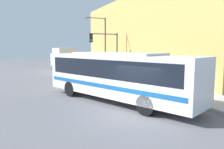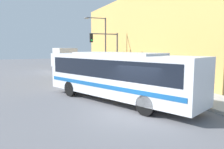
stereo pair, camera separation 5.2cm
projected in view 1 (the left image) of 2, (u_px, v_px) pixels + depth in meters
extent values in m
plane|color=slate|center=(129.00, 116.00, 11.01)|extent=(120.00, 120.00, 0.00)
cube|color=#B7B2A8|center=(101.00, 71.00, 31.62)|extent=(3.33, 70.00, 0.18)
cube|color=tan|center=(147.00, 36.00, 28.55)|extent=(6.00, 28.41, 9.76)
cube|color=silver|center=(117.00, 75.00, 13.76)|extent=(6.55, 11.12, 2.54)
cube|color=black|center=(117.00, 68.00, 13.70)|extent=(6.25, 10.32, 1.08)
cube|color=#19599E|center=(117.00, 83.00, 13.83)|extent=(6.42, 10.73, 0.24)
cube|color=silver|center=(117.00, 54.00, 13.60)|extent=(4.47, 6.47, 0.16)
cylinder|color=black|center=(94.00, 85.00, 17.05)|extent=(0.67, 1.09, 1.07)
cylinder|color=black|center=(70.00, 89.00, 15.43)|extent=(0.67, 1.09, 1.07)
cylinder|color=black|center=(168.00, 98.00, 12.65)|extent=(0.67, 1.09, 1.07)
cylinder|color=black|center=(146.00, 105.00, 11.03)|extent=(0.67, 1.09, 1.07)
cube|color=silver|center=(64.00, 59.00, 30.16)|extent=(2.29, 5.76, 2.90)
cube|color=silver|center=(59.00, 60.00, 33.84)|extent=(2.17, 2.24, 2.06)
cylinder|color=black|center=(53.00, 67.00, 33.21)|extent=(0.25, 0.90, 0.90)
cylinder|color=black|center=(58.00, 70.00, 28.96)|extent=(0.25, 0.90, 0.90)
cylinder|color=#999999|center=(170.00, 88.00, 15.84)|extent=(0.25, 0.25, 0.64)
sphere|color=#999999|center=(170.00, 83.00, 15.79)|extent=(0.24, 0.24, 0.24)
cylinder|color=#999999|center=(171.00, 88.00, 15.71)|extent=(0.11, 0.15, 0.11)
cylinder|color=#47474C|center=(117.00, 55.00, 24.21)|extent=(0.16, 0.16, 4.84)
cylinder|color=#47474C|center=(103.00, 34.00, 23.29)|extent=(3.20, 0.11, 0.11)
cube|color=black|center=(91.00, 38.00, 22.78)|extent=(0.30, 0.24, 0.90)
sphere|color=#19D83F|center=(92.00, 40.00, 22.68)|extent=(0.18, 0.18, 0.18)
cylinder|color=#47474C|center=(138.00, 78.00, 20.01)|extent=(0.06, 0.06, 0.98)
cylinder|color=#4C4C51|center=(138.00, 71.00, 19.93)|extent=(0.14, 0.14, 0.22)
cylinder|color=#47474C|center=(105.00, 46.00, 27.47)|extent=(0.18, 0.18, 6.91)
cylinder|color=#47474C|center=(96.00, 18.00, 26.56)|extent=(2.46, 0.11, 0.11)
ellipsoid|color=gray|center=(86.00, 18.00, 26.07)|extent=(0.56, 0.28, 0.20)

